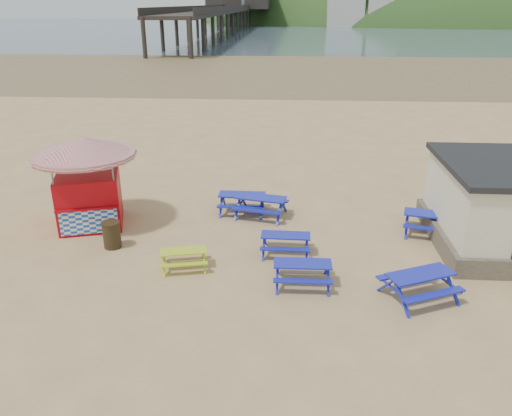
# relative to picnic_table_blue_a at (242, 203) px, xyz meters

# --- Properties ---
(ground) EXTENTS (400.00, 400.00, 0.00)m
(ground) POSITION_rel_picnic_table_blue_a_xyz_m (0.55, -3.46, -0.41)
(ground) COLOR tan
(ground) RESTS_ON ground
(wet_sand) EXTENTS (400.00, 400.00, 0.00)m
(wet_sand) POSITION_rel_picnic_table_blue_a_xyz_m (0.55, 51.54, -0.41)
(wet_sand) COLOR olive
(wet_sand) RESTS_ON ground
(sea) EXTENTS (400.00, 400.00, 0.00)m
(sea) POSITION_rel_picnic_table_blue_a_xyz_m (0.55, 166.54, -0.40)
(sea) COLOR #465764
(sea) RESTS_ON ground
(picnic_table_blue_a) EXTENTS (1.97, 1.60, 0.82)m
(picnic_table_blue_a) POSITION_rel_picnic_table_blue_a_xyz_m (0.00, 0.00, 0.00)
(picnic_table_blue_a) COLOR #0D23AE
(picnic_table_blue_a) RESTS_ON ground
(picnic_table_blue_b) EXTENTS (2.36, 2.05, 0.86)m
(picnic_table_blue_b) POSITION_rel_picnic_table_blue_a_xyz_m (0.83, -0.40, 0.02)
(picnic_table_blue_b) COLOR #0D23AE
(picnic_table_blue_b) RESTS_ON ground
(picnic_table_blue_c) EXTENTS (2.36, 2.06, 0.86)m
(picnic_table_blue_c) POSITION_rel_picnic_table_blue_a_xyz_m (7.45, -1.71, 0.02)
(picnic_table_blue_c) COLOR #0D23AE
(picnic_table_blue_c) RESTS_ON ground
(picnic_table_blue_d) EXTENTS (1.77, 1.44, 0.73)m
(picnic_table_blue_d) POSITION_rel_picnic_table_blue_a_xyz_m (1.89, -3.68, -0.05)
(picnic_table_blue_d) COLOR #0D23AE
(picnic_table_blue_d) RESTS_ON ground
(picnic_table_blue_e) EXTENTS (1.83, 1.48, 0.76)m
(picnic_table_blue_e) POSITION_rel_picnic_table_blue_a_xyz_m (2.45, -5.76, -0.03)
(picnic_table_blue_e) COLOR #0D23AE
(picnic_table_blue_e) RESTS_ON ground
(picnic_table_blue_f) EXTENTS (2.52, 2.32, 0.85)m
(picnic_table_blue_f) POSITION_rel_picnic_table_blue_a_xyz_m (5.93, -6.35, 0.02)
(picnic_table_blue_f) COLOR #0D23AE
(picnic_table_blue_f) RESTS_ON ground
(picnic_table_yellow) EXTENTS (1.77, 1.54, 0.64)m
(picnic_table_yellow) POSITION_rel_picnic_table_blue_a_xyz_m (-1.50, -4.95, -0.09)
(picnic_table_yellow) COLOR #9DC30B
(picnic_table_yellow) RESTS_ON ground
(ice_cream_kiosk) EXTENTS (5.02, 5.02, 3.61)m
(ice_cream_kiosk) POSITION_rel_picnic_table_blue_a_xyz_m (-5.91, -1.63, 1.86)
(ice_cream_kiosk) COLOR #A9060F
(ice_cream_kiosk) RESTS_ON ground
(litter_bin) EXTENTS (0.68, 0.68, 0.99)m
(litter_bin) POSITION_rel_picnic_table_blue_a_xyz_m (-4.41, -3.63, 0.09)
(litter_bin) COLOR #322714
(litter_bin) RESTS_ON ground
(pier) EXTENTS (24.00, 220.00, 39.29)m
(pier) POSITION_rel_picnic_table_blue_a_xyz_m (-17.44, 174.78, 5.05)
(pier) COLOR black
(pier) RESTS_ON ground
(headland_town) EXTENTS (264.00, 144.00, 108.00)m
(headland_town) POSITION_rel_picnic_table_blue_a_xyz_m (90.55, 226.22, -10.32)
(headland_town) COLOR #2D4C1E
(headland_town) RESTS_ON ground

